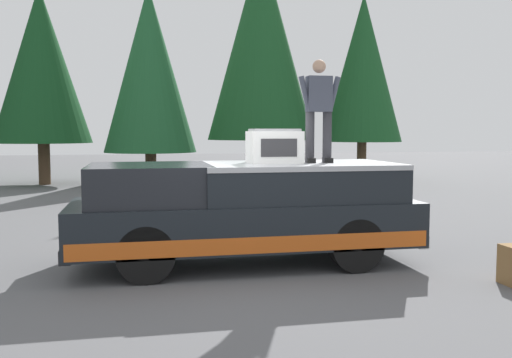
% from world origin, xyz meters
% --- Properties ---
extents(ground_plane, '(90.00, 90.00, 0.00)m').
position_xyz_m(ground_plane, '(0.00, 0.00, 0.00)').
color(ground_plane, '#565659').
extents(pickup_truck, '(2.01, 5.54, 1.65)m').
position_xyz_m(pickup_truck, '(0.49, -0.25, 0.87)').
color(pickup_truck, black).
rests_on(pickup_truck, ground).
extents(compressor_unit, '(0.65, 0.84, 0.56)m').
position_xyz_m(compressor_unit, '(0.52, -0.75, 1.93)').
color(compressor_unit, white).
rests_on(compressor_unit, pickup_truck).
extents(person_on_truck_bed, '(0.29, 0.72, 1.69)m').
position_xyz_m(person_on_truck_bed, '(0.49, -1.50, 2.55)').
color(person_on_truck_bed, '#333338').
rests_on(person_on_truck_bed, pickup_truck).
extents(parked_car_navy, '(1.64, 4.10, 1.16)m').
position_xyz_m(parked_car_navy, '(8.98, -4.40, 0.58)').
color(parked_car_navy, navy).
rests_on(parked_car_navy, ground).
extents(parked_car_maroon, '(1.64, 4.10, 1.16)m').
position_xyz_m(parked_car_maroon, '(8.72, 0.81, 0.58)').
color(parked_car_maroon, maroon).
rests_on(parked_car_maroon, ground).
extents(conifer_far_left, '(3.39, 3.39, 8.02)m').
position_xyz_m(conifer_far_left, '(14.54, -8.10, 4.85)').
color(conifer_far_left, '#4C3826').
rests_on(conifer_far_left, ground).
extents(conifer_left, '(4.70, 4.70, 10.27)m').
position_xyz_m(conifer_left, '(15.78, -3.86, 6.02)').
color(conifer_left, '#4C3826').
rests_on(conifer_left, ground).
extents(conifer_center_left, '(3.90, 3.90, 8.25)m').
position_xyz_m(conifer_center_left, '(15.91, 0.93, 4.75)').
color(conifer_center_left, '#4C3826').
rests_on(conifer_center_left, ground).
extents(conifer_center_right, '(3.86, 3.86, 7.94)m').
position_xyz_m(conifer_center_right, '(15.61, 5.20, 4.80)').
color(conifer_center_right, '#4C3826').
rests_on(conifer_center_right, ground).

